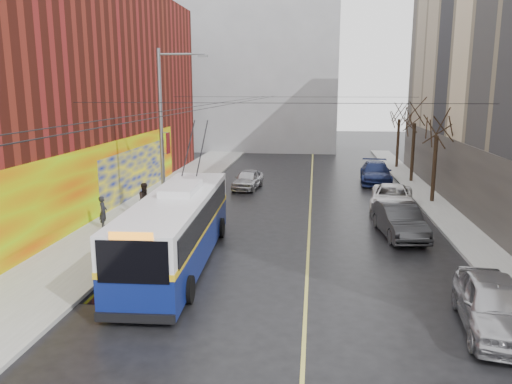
{
  "coord_description": "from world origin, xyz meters",
  "views": [
    {
      "loc": [
        1.66,
        -15.32,
        7.0
      ],
      "look_at": [
        -0.92,
        6.61,
        2.41
      ],
      "focal_mm": 35.0,
      "sensor_mm": 36.0,
      "label": 1
    }
  ],
  "objects_px": {
    "trolleybus": "(177,227)",
    "parked_car_c": "(392,198)",
    "streetlight_pole": "(164,131)",
    "following_car": "(248,179)",
    "tree_near": "(438,123)",
    "tree_mid": "(415,113)",
    "tree_far": "(400,110)",
    "pedestrian_a": "(103,212)",
    "parked_car_d": "(376,173)",
    "pedestrian_b": "(146,200)",
    "parked_car_a": "(494,305)",
    "parked_car_b": "(399,220)"
  },
  "relations": [
    {
      "from": "trolleybus",
      "to": "parked_car_c",
      "type": "distance_m",
      "value": 14.49
    },
    {
      "from": "streetlight_pole",
      "to": "parked_car_c",
      "type": "bearing_deg",
      "value": 17.81
    },
    {
      "from": "following_car",
      "to": "tree_near",
      "type": "bearing_deg",
      "value": -7.67
    },
    {
      "from": "tree_mid",
      "to": "tree_far",
      "type": "distance_m",
      "value": 7.0
    },
    {
      "from": "following_car",
      "to": "pedestrian_a",
      "type": "height_order",
      "value": "pedestrian_a"
    },
    {
      "from": "parked_car_d",
      "to": "parked_car_c",
      "type": "bearing_deg",
      "value": -86.81
    },
    {
      "from": "pedestrian_a",
      "to": "pedestrian_b",
      "type": "relative_size",
      "value": 0.84
    },
    {
      "from": "parked_car_a",
      "to": "pedestrian_a",
      "type": "relative_size",
      "value": 2.94
    },
    {
      "from": "tree_near",
      "to": "parked_car_a",
      "type": "height_order",
      "value": "tree_near"
    },
    {
      "from": "streetlight_pole",
      "to": "trolleybus",
      "type": "relative_size",
      "value": 0.78
    },
    {
      "from": "tree_near",
      "to": "parked_car_b",
      "type": "bearing_deg",
      "value": -113.07
    },
    {
      "from": "pedestrian_a",
      "to": "parked_car_a",
      "type": "bearing_deg",
      "value": -132.98
    },
    {
      "from": "parked_car_d",
      "to": "streetlight_pole",
      "type": "bearing_deg",
      "value": -131.26
    },
    {
      "from": "tree_near",
      "to": "parked_car_c",
      "type": "bearing_deg",
      "value": -143.7
    },
    {
      "from": "tree_mid",
      "to": "parked_car_d",
      "type": "height_order",
      "value": "tree_mid"
    },
    {
      "from": "trolleybus",
      "to": "following_car",
      "type": "xyz_separation_m",
      "value": [
        0.76,
        15.71,
        -0.84
      ]
    },
    {
      "from": "tree_far",
      "to": "following_car",
      "type": "relative_size",
      "value": 1.64
    },
    {
      "from": "trolleybus",
      "to": "parked_car_c",
      "type": "height_order",
      "value": "trolleybus"
    },
    {
      "from": "parked_car_c",
      "to": "tree_mid",
      "type": "bearing_deg",
      "value": 81.48
    },
    {
      "from": "parked_car_c",
      "to": "following_car",
      "type": "xyz_separation_m",
      "value": [
        -9.25,
        5.26,
        -0.04
      ]
    },
    {
      "from": "trolleybus",
      "to": "pedestrian_b",
      "type": "bearing_deg",
      "value": 116.29
    },
    {
      "from": "tree_far",
      "to": "trolleybus",
      "type": "xyz_separation_m",
      "value": [
        -12.75,
        -26.47,
        -3.63
      ]
    },
    {
      "from": "tree_near",
      "to": "trolleybus",
      "type": "xyz_separation_m",
      "value": [
        -12.75,
        -12.47,
        -3.46
      ]
    },
    {
      "from": "following_car",
      "to": "pedestrian_b",
      "type": "distance_m",
      "value": 10.19
    },
    {
      "from": "tree_far",
      "to": "pedestrian_a",
      "type": "xyz_separation_m",
      "value": [
        -17.78,
        -22.16,
        -4.19
      ]
    },
    {
      "from": "tree_far",
      "to": "parked_car_b",
      "type": "relative_size",
      "value": 1.37
    },
    {
      "from": "parked_car_d",
      "to": "pedestrian_b",
      "type": "relative_size",
      "value": 2.87
    },
    {
      "from": "tree_far",
      "to": "following_car",
      "type": "height_order",
      "value": "tree_far"
    },
    {
      "from": "pedestrian_a",
      "to": "streetlight_pole",
      "type": "bearing_deg",
      "value": -64.39
    },
    {
      "from": "tree_near",
      "to": "pedestrian_a",
      "type": "bearing_deg",
      "value": -155.33
    },
    {
      "from": "tree_mid",
      "to": "pedestrian_a",
      "type": "xyz_separation_m",
      "value": [
        -17.78,
        -15.16,
        -4.3
      ]
    },
    {
      "from": "parked_car_a",
      "to": "parked_car_b",
      "type": "bearing_deg",
      "value": 103.19
    },
    {
      "from": "tree_near",
      "to": "following_car",
      "type": "bearing_deg",
      "value": 164.87
    },
    {
      "from": "parked_car_a",
      "to": "pedestrian_b",
      "type": "bearing_deg",
      "value": 148.4
    },
    {
      "from": "tree_near",
      "to": "parked_car_d",
      "type": "relative_size",
      "value": 1.18
    },
    {
      "from": "following_car",
      "to": "parked_car_d",
      "type": "bearing_deg",
      "value": 27.02
    },
    {
      "from": "parked_car_a",
      "to": "parked_car_d",
      "type": "xyz_separation_m",
      "value": [
        -0.7,
        23.53,
        -0.01
      ]
    },
    {
      "from": "tree_mid",
      "to": "parked_car_d",
      "type": "relative_size",
      "value": 1.23
    },
    {
      "from": "streetlight_pole",
      "to": "tree_far",
      "type": "bearing_deg",
      "value": 52.88
    },
    {
      "from": "pedestrian_a",
      "to": "pedestrian_b",
      "type": "xyz_separation_m",
      "value": [
        1.45,
        2.2,
        0.15
      ]
    },
    {
      "from": "streetlight_pole",
      "to": "parked_car_a",
      "type": "height_order",
      "value": "streetlight_pole"
    },
    {
      "from": "tree_far",
      "to": "following_car",
      "type": "bearing_deg",
      "value": -138.12
    },
    {
      "from": "tree_far",
      "to": "parked_car_a",
      "type": "height_order",
      "value": "tree_far"
    },
    {
      "from": "trolleybus",
      "to": "pedestrian_b",
      "type": "height_order",
      "value": "trolleybus"
    },
    {
      "from": "tree_far",
      "to": "pedestrian_a",
      "type": "height_order",
      "value": "tree_far"
    },
    {
      "from": "pedestrian_b",
      "to": "parked_car_b",
      "type": "bearing_deg",
      "value": -53.5
    },
    {
      "from": "trolleybus",
      "to": "parked_car_b",
      "type": "bearing_deg",
      "value": 24.93
    },
    {
      "from": "streetlight_pole",
      "to": "following_car",
      "type": "xyz_separation_m",
      "value": [
        3.14,
        9.24,
        -4.17
      ]
    },
    {
      "from": "tree_near",
      "to": "tree_far",
      "type": "relative_size",
      "value": 0.97
    },
    {
      "from": "parked_car_b",
      "to": "parked_car_c",
      "type": "bearing_deg",
      "value": 78.06
    }
  ]
}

